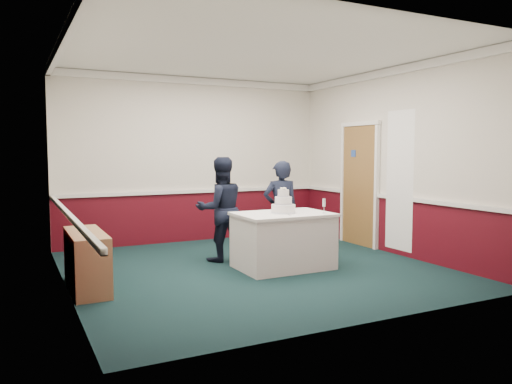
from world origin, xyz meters
name	(u,v)px	position (x,y,z in m)	size (l,w,h in m)	color
ground	(255,268)	(0.00, 0.00, 0.00)	(5.00, 5.00, 0.00)	#12262C
room_shell	(241,131)	(0.08, 0.61, 1.97)	(5.00, 5.00, 3.00)	silver
sideboard	(87,261)	(-2.28, -0.06, 0.35)	(0.41, 1.20, 0.70)	tan
cake_table	(283,240)	(0.38, -0.14, 0.40)	(1.32, 0.92, 0.79)	white
wedding_cake	(283,205)	(0.38, -0.14, 0.90)	(0.35, 0.35, 0.36)	white
cake_knife	(289,215)	(0.35, -0.34, 0.79)	(0.01, 0.22, 0.01)	silver
champagne_flute	(324,203)	(0.88, -0.42, 0.93)	(0.05, 0.05, 0.21)	silver
person_man	(221,209)	(-0.23, 0.70, 0.79)	(0.77, 0.60, 1.58)	black
person_woman	(281,210)	(0.67, 0.44, 0.76)	(0.55, 0.36, 1.52)	black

